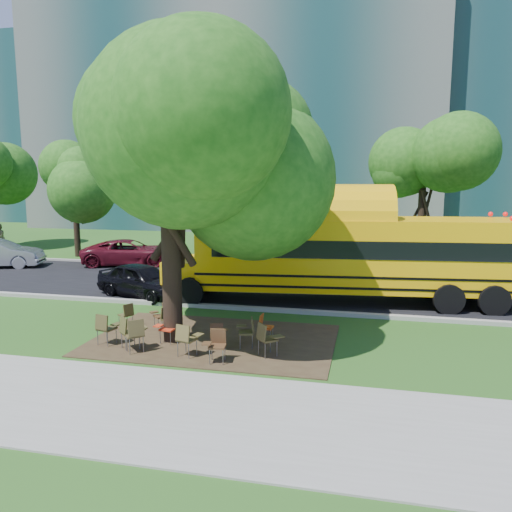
% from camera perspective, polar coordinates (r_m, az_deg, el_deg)
% --- Properties ---
extents(ground, '(160.00, 160.00, 0.00)m').
position_cam_1_polar(ground, '(15.64, -7.81, -8.70)').
color(ground, '#244F18').
rests_on(ground, ground).
extents(sidewalk, '(60.00, 4.00, 0.04)m').
position_cam_1_polar(sidewalk, '(11.40, -17.05, -15.72)').
color(sidewalk, gray).
rests_on(sidewalk, ground).
extents(dirt_patch, '(7.00, 4.50, 0.03)m').
position_cam_1_polar(dirt_patch, '(14.87, -4.84, -9.52)').
color(dirt_patch, '#382819').
rests_on(dirt_patch, ground).
extents(asphalt_road, '(80.00, 8.00, 0.04)m').
position_cam_1_polar(asphalt_road, '(22.10, -1.39, -3.38)').
color(asphalt_road, black).
rests_on(asphalt_road, ground).
extents(kerb_near, '(80.00, 0.25, 0.14)m').
position_cam_1_polar(kerb_near, '(18.34, -4.49, -5.78)').
color(kerb_near, gray).
rests_on(kerb_near, ground).
extents(kerb_far, '(80.00, 0.25, 0.14)m').
position_cam_1_polar(kerb_far, '(26.01, 0.84, -1.41)').
color(kerb_far, gray).
rests_on(kerb_far, ground).
extents(building_main, '(38.00, 16.00, 22.00)m').
position_cam_1_polar(building_main, '(52.07, -2.11, 15.77)').
color(building_main, slate).
rests_on(building_main, ground).
extents(building_left, '(26.00, 14.00, 20.00)m').
position_cam_1_polar(building_left, '(69.40, -26.44, 12.30)').
color(building_left, slate).
rests_on(building_left, ground).
extents(bg_tree_0, '(5.20, 5.20, 7.18)m').
position_cam_1_polar(bg_tree_0, '(32.03, -20.08, 8.08)').
color(bg_tree_0, black).
rests_on(bg_tree_0, ground).
extents(bg_tree_2, '(4.80, 4.80, 6.62)m').
position_cam_1_polar(bg_tree_2, '(31.67, -6.21, 7.90)').
color(bg_tree_2, black).
rests_on(bg_tree_2, ground).
extents(bg_tree_3, '(5.60, 5.60, 7.84)m').
position_cam_1_polar(bg_tree_3, '(28.05, 18.58, 9.06)').
color(bg_tree_3, black).
rests_on(bg_tree_3, ground).
extents(main_tree, '(7.20, 7.20, 8.87)m').
position_cam_1_polar(main_tree, '(14.25, -9.94, 11.01)').
color(main_tree, black).
rests_on(main_tree, ground).
extents(school_bus, '(13.40, 4.25, 3.22)m').
position_cam_1_polar(school_bus, '(19.18, 10.97, 0.20)').
color(school_bus, '#F3B007').
rests_on(school_bus, ground).
extents(chair_0, '(0.69, 0.54, 0.92)m').
position_cam_1_polar(chair_0, '(14.83, -16.78, -7.67)').
color(chair_0, '#413A1C').
rests_on(chair_0, ground).
extents(chair_1, '(0.81, 0.64, 0.95)m').
position_cam_1_polar(chair_1, '(14.27, -14.34, -8.16)').
color(chair_1, '#45411E').
rests_on(chair_1, ground).
extents(chair_2, '(0.65, 0.82, 0.96)m').
position_cam_1_polar(chair_2, '(14.00, -13.58, -8.42)').
color(chair_2, brown).
rests_on(chair_2, ground).
extents(chair_3, '(0.58, 0.49, 0.83)m').
position_cam_1_polar(chair_3, '(14.66, -10.04, -7.85)').
color(chair_3, red).
rests_on(chair_3, ground).
extents(chair_4, '(0.70, 0.54, 0.91)m').
position_cam_1_polar(chair_4, '(13.42, -7.94, -9.15)').
color(chair_4, brown).
rests_on(chair_4, ground).
extents(chair_5, '(0.58, 0.58, 0.87)m').
position_cam_1_polar(chair_5, '(12.99, -4.53, -9.82)').
color(chair_5, '#4B301A').
rests_on(chair_5, ground).
extents(chair_6, '(0.61, 0.59, 0.86)m').
position_cam_1_polar(chair_6, '(14.06, -0.91, -8.36)').
color(chair_6, '#41391C').
rests_on(chair_6, ground).
extents(chair_7, '(0.79, 0.62, 0.92)m').
position_cam_1_polar(chair_7, '(13.32, 1.20, -9.18)').
color(chair_7, brown).
rests_on(chair_7, ground).
extents(chair_8, '(0.51, 0.65, 0.78)m').
position_cam_1_polar(chair_8, '(16.45, -14.52, -6.26)').
color(chair_8, '#463F1E').
rests_on(chair_8, ground).
extents(chair_9, '(0.68, 0.54, 0.79)m').
position_cam_1_polar(chair_9, '(16.08, -10.72, -6.46)').
color(chair_9, '#4A301A').
rests_on(chair_9, ground).
extents(chair_10, '(0.48, 0.60, 0.81)m').
position_cam_1_polar(chair_10, '(15.64, -10.08, -6.83)').
color(chair_10, '#453D1E').
rests_on(chair_10, ground).
extents(chair_11, '(0.53, 0.58, 0.77)m').
position_cam_1_polar(chair_11, '(14.00, -4.43, -8.71)').
color(chair_11, '#462C19').
rests_on(chair_11, ground).
extents(chair_12, '(0.46, 0.53, 0.79)m').
position_cam_1_polar(chair_12, '(14.59, 1.01, -7.90)').
color(chair_12, '#CC4D15').
rests_on(chair_12, ground).
extents(black_car, '(4.31, 2.93, 1.36)m').
position_cam_1_polar(black_car, '(20.42, -12.90, -2.72)').
color(black_car, black).
rests_on(black_car, ground).
extents(bg_car_red, '(5.53, 3.76, 1.41)m').
position_cam_1_polar(bg_car_red, '(28.11, -14.22, 0.40)').
color(bg_car_red, '#4F0D18').
rests_on(bg_car_red, ground).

